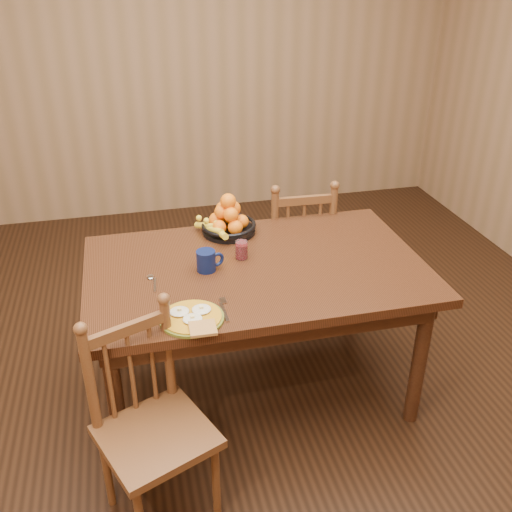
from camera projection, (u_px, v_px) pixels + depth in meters
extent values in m
cube|color=black|center=(256.00, 387.00, 3.07)|extent=(4.50, 5.00, 0.01)
cube|color=olive|center=(184.00, 52.00, 4.57)|extent=(4.50, 0.01, 2.70)
cube|color=black|center=(256.00, 269.00, 2.72)|extent=(1.60, 1.00, 0.04)
cube|color=black|center=(238.00, 244.00, 3.11)|extent=(1.40, 0.04, 0.10)
cube|color=black|center=(279.00, 332.00, 2.40)|extent=(1.40, 0.04, 0.10)
cube|color=black|center=(393.00, 266.00, 2.90)|extent=(0.04, 0.84, 0.10)
cube|color=black|center=(103.00, 301.00, 2.61)|extent=(0.04, 0.84, 0.10)
cylinder|color=black|center=(117.00, 410.00, 2.41)|extent=(0.07, 0.07, 0.70)
cylinder|color=black|center=(419.00, 362.00, 2.70)|extent=(0.07, 0.07, 0.70)
cylinder|color=black|center=(114.00, 309.00, 3.10)|extent=(0.07, 0.07, 0.70)
cylinder|color=black|center=(355.00, 278.00, 3.38)|extent=(0.07, 0.07, 0.70)
cube|color=#542F19|center=(294.00, 251.00, 3.53)|extent=(0.43, 0.41, 0.04)
cylinder|color=#542F19|center=(312.00, 267.00, 3.80)|extent=(0.03, 0.03, 0.41)
cylinder|color=#542F19|center=(262.00, 272.00, 3.75)|extent=(0.03, 0.03, 0.41)
cylinder|color=#542F19|center=(326.00, 292.00, 3.53)|extent=(0.03, 0.03, 0.41)
cylinder|color=#542F19|center=(273.00, 298.00, 3.47)|extent=(0.03, 0.03, 0.41)
cylinder|color=#542F19|center=(332.00, 225.00, 3.29)|extent=(0.04, 0.04, 0.49)
cylinder|color=#542F19|center=(275.00, 230.00, 3.23)|extent=(0.04, 0.04, 0.49)
cylinder|color=#542F19|center=(303.00, 235.00, 3.28)|extent=(0.02, 0.02, 0.38)
cube|color=#542F19|center=(305.00, 200.00, 3.18)|extent=(0.34, 0.04, 0.05)
cube|color=#542F19|center=(156.00, 437.00, 2.20)|extent=(0.52, 0.51, 0.04)
cylinder|color=#542F19|center=(216.00, 481.00, 2.28)|extent=(0.03, 0.03, 0.39)
cylinder|color=#542F19|center=(107.00, 470.00, 2.33)|extent=(0.03, 0.03, 0.39)
cylinder|color=#542F19|center=(178.00, 434.00, 2.50)|extent=(0.03, 0.03, 0.39)
cylinder|color=#542F19|center=(90.00, 381.00, 2.13)|extent=(0.04, 0.04, 0.48)
cylinder|color=#542F19|center=(168.00, 349.00, 2.30)|extent=(0.04, 0.04, 0.48)
cylinder|color=#542F19|center=(132.00, 374.00, 2.24)|extent=(0.02, 0.02, 0.37)
cube|color=#542F19|center=(126.00, 330.00, 2.14)|extent=(0.32, 0.15, 0.05)
cylinder|color=#59601E|center=(192.00, 318.00, 2.31)|extent=(0.26, 0.26, 0.01)
cylinder|color=#B77E17|center=(192.00, 317.00, 2.31)|extent=(0.24, 0.24, 0.01)
ellipsoid|color=silver|center=(179.00, 311.00, 2.32)|extent=(0.08, 0.08, 0.01)
cube|color=#F2E08C|center=(179.00, 309.00, 2.32)|extent=(0.02, 0.02, 0.01)
ellipsoid|color=silver|center=(201.00, 309.00, 2.34)|extent=(0.08, 0.08, 0.01)
cube|color=#F2E08C|center=(201.00, 307.00, 2.33)|extent=(0.02, 0.02, 0.01)
ellipsoid|color=silver|center=(193.00, 319.00, 2.27)|extent=(0.08, 0.08, 0.01)
cube|color=#F2E08C|center=(192.00, 317.00, 2.27)|extent=(0.02, 0.02, 0.01)
cube|color=brown|center=(203.00, 328.00, 2.22)|extent=(0.11, 0.10, 0.01)
cube|color=silver|center=(224.00, 312.00, 2.36)|extent=(0.02, 0.15, 0.00)
cube|color=silver|center=(223.00, 300.00, 2.43)|extent=(0.03, 0.05, 0.00)
cube|color=silver|center=(155.00, 285.00, 2.54)|extent=(0.02, 0.12, 0.00)
ellipsoid|color=silver|center=(150.00, 277.00, 2.61)|extent=(0.03, 0.04, 0.01)
cylinder|color=#0A143C|center=(206.00, 261.00, 2.64)|extent=(0.09, 0.09, 0.10)
torus|color=#0A143C|center=(217.00, 260.00, 2.66)|extent=(0.07, 0.04, 0.07)
cylinder|color=black|center=(206.00, 252.00, 2.62)|extent=(0.08, 0.08, 0.00)
cylinder|color=silver|center=(242.00, 250.00, 2.75)|extent=(0.06, 0.06, 0.09)
cylinder|color=maroon|center=(242.00, 251.00, 2.76)|extent=(0.05, 0.05, 0.07)
cylinder|color=black|center=(229.00, 231.00, 3.02)|extent=(0.28, 0.28, 0.02)
torus|color=black|center=(229.00, 225.00, 3.00)|extent=(0.29, 0.29, 0.02)
cylinder|color=black|center=(229.00, 232.00, 3.02)|extent=(0.10, 0.10, 0.01)
sphere|color=orange|center=(242.00, 221.00, 3.01)|extent=(0.07, 0.07, 0.07)
sphere|color=orange|center=(230.00, 217.00, 3.06)|extent=(0.08, 0.08, 0.08)
sphere|color=orange|center=(217.00, 220.00, 3.02)|extent=(0.08, 0.08, 0.08)
sphere|color=orange|center=(219.00, 227.00, 2.95)|extent=(0.07, 0.07, 0.07)
sphere|color=orange|center=(235.00, 227.00, 2.94)|extent=(0.08, 0.08, 0.08)
sphere|color=orange|center=(233.00, 208.00, 3.00)|extent=(0.08, 0.08, 0.08)
sphere|color=orange|center=(221.00, 212.00, 2.97)|extent=(0.07, 0.07, 0.07)
sphere|color=orange|center=(231.00, 215.00, 2.93)|extent=(0.08, 0.08, 0.08)
sphere|color=orange|center=(228.00, 201.00, 2.94)|extent=(0.08, 0.08, 0.08)
sphere|color=orange|center=(223.00, 209.00, 3.01)|extent=(0.07, 0.07, 0.07)
cylinder|color=yellow|center=(213.00, 230.00, 2.95)|extent=(0.10, 0.17, 0.07)
cylinder|color=yellow|center=(208.00, 226.00, 2.99)|extent=(0.14, 0.15, 0.07)
cylinder|color=yellow|center=(221.00, 233.00, 2.91)|extent=(0.06, 0.18, 0.07)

